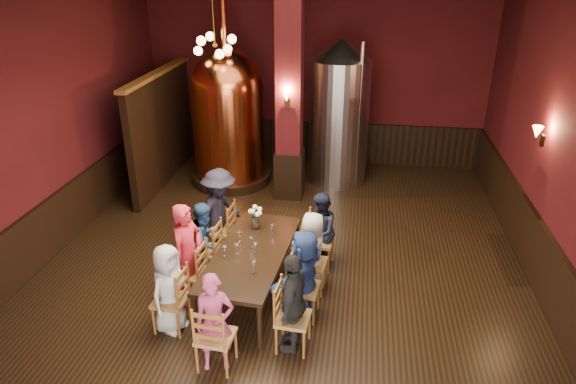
# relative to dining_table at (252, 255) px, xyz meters

# --- Properties ---
(room) EXTENTS (10.00, 10.02, 4.50)m
(room) POSITION_rel_dining_table_xyz_m (0.33, 0.82, 1.56)
(room) COLOR black
(room) RESTS_ON ground
(wainscot_right) EXTENTS (0.08, 9.90, 1.00)m
(wainscot_right) POSITION_rel_dining_table_xyz_m (4.29, 0.82, -0.19)
(wainscot_right) COLOR black
(wainscot_right) RESTS_ON ground
(wainscot_back) EXTENTS (7.90, 0.08, 1.00)m
(wainscot_back) POSITION_rel_dining_table_xyz_m (0.33, 5.78, -0.19)
(wainscot_back) COLOR black
(wainscot_back) RESTS_ON ground
(wainscot_left) EXTENTS (0.08, 9.90, 1.00)m
(wainscot_left) POSITION_rel_dining_table_xyz_m (-3.63, 0.82, -0.19)
(wainscot_left) COLOR black
(wainscot_left) RESTS_ON ground
(column) EXTENTS (0.58, 0.58, 4.50)m
(column) POSITION_rel_dining_table_xyz_m (0.03, 3.62, 1.56)
(column) COLOR #4B1014
(column) RESTS_ON ground
(partition) EXTENTS (0.22, 3.50, 2.40)m
(partition) POSITION_rel_dining_table_xyz_m (-2.87, 4.02, 0.51)
(partition) COLOR black
(partition) RESTS_ON ground
(pendant_cluster) EXTENTS (0.90, 0.90, 1.70)m
(pendant_cluster) POSITION_rel_dining_table_xyz_m (-1.47, 3.72, 2.41)
(pendant_cluster) COLOR #A57226
(pendant_cluster) RESTS_ON room
(sconce_wall) EXTENTS (0.20, 0.20, 0.36)m
(sconce_wall) POSITION_rel_dining_table_xyz_m (4.23, 1.62, 1.51)
(sconce_wall) COLOR black
(sconce_wall) RESTS_ON room
(sconce_column) EXTENTS (0.20, 0.20, 0.36)m
(sconce_column) POSITION_rel_dining_table_xyz_m (0.03, 3.32, 1.51)
(sconce_column) COLOR black
(sconce_column) RESTS_ON column
(dining_table) EXTENTS (1.19, 2.47, 0.75)m
(dining_table) POSITION_rel_dining_table_xyz_m (0.00, 0.00, 0.00)
(dining_table) COLOR black
(dining_table) RESTS_ON ground
(chair_0) EXTENTS (0.50, 0.50, 0.92)m
(chair_0) POSITION_rel_dining_table_xyz_m (-0.93, -0.93, -0.23)
(chair_0) COLOR brown
(chair_0) RESTS_ON ground
(person_0) EXTENTS (0.60, 0.73, 1.29)m
(person_0) POSITION_rel_dining_table_xyz_m (-0.93, -0.93, -0.04)
(person_0) COLOR silver
(person_0) RESTS_ON ground
(chair_1) EXTENTS (0.50, 0.50, 0.92)m
(chair_1) POSITION_rel_dining_table_xyz_m (-0.87, -0.26, -0.23)
(chair_1) COLOR brown
(chair_1) RESTS_ON ground
(person_1) EXTENTS (0.55, 0.66, 1.56)m
(person_1) POSITION_rel_dining_table_xyz_m (-0.87, -0.26, 0.09)
(person_1) COLOR red
(person_1) RESTS_ON ground
(chair_2) EXTENTS (0.50, 0.50, 0.92)m
(chair_2) POSITION_rel_dining_table_xyz_m (-0.82, 0.40, -0.23)
(chair_2) COLOR brown
(chair_2) RESTS_ON ground
(person_2) EXTENTS (0.46, 0.68, 1.27)m
(person_2) POSITION_rel_dining_table_xyz_m (-0.82, 0.40, -0.05)
(person_2) COLOR navy
(person_2) RESTS_ON ground
(chair_3) EXTENTS (0.50, 0.50, 0.92)m
(chair_3) POSITION_rel_dining_table_xyz_m (-0.77, 1.06, -0.23)
(chair_3) COLOR brown
(chair_3) RESTS_ON ground
(person_3) EXTENTS (0.88, 1.15, 1.56)m
(person_3) POSITION_rel_dining_table_xyz_m (-0.77, 1.06, 0.09)
(person_3) COLOR black
(person_3) RESTS_ON ground
(chair_4) EXTENTS (0.50, 0.50, 0.92)m
(chair_4) POSITION_rel_dining_table_xyz_m (0.77, -1.06, -0.23)
(chair_4) COLOR brown
(chair_4) RESTS_ON ground
(person_4) EXTENTS (0.46, 0.86, 1.40)m
(person_4) POSITION_rel_dining_table_xyz_m (0.77, -1.06, 0.01)
(person_4) COLOR black
(person_4) RESTS_ON ground
(chair_5) EXTENTS (0.50, 0.50, 0.92)m
(chair_5) POSITION_rel_dining_table_xyz_m (0.82, -0.40, -0.23)
(chair_5) COLOR brown
(chair_5) RESTS_ON ground
(person_5) EXTENTS (0.84, 1.31, 1.35)m
(person_5) POSITION_rel_dining_table_xyz_m (0.82, -0.40, -0.01)
(person_5) COLOR #2E488C
(person_5) RESTS_ON ground
(chair_6) EXTENTS (0.50, 0.50, 0.92)m
(chair_6) POSITION_rel_dining_table_xyz_m (0.87, 0.26, -0.23)
(chair_6) COLOR brown
(chair_6) RESTS_ON ground
(person_6) EXTENTS (0.61, 0.74, 1.29)m
(person_6) POSITION_rel_dining_table_xyz_m (0.87, 0.26, -0.04)
(person_6) COLOR beige
(person_6) RESTS_ON ground
(chair_7) EXTENTS (0.50, 0.50, 0.92)m
(chair_7) POSITION_rel_dining_table_xyz_m (0.93, 0.93, -0.23)
(chair_7) COLOR brown
(chair_7) RESTS_ON ground
(person_7) EXTENTS (0.34, 0.65, 1.30)m
(person_7) POSITION_rel_dining_table_xyz_m (0.93, 0.93, -0.04)
(person_7) COLOR black
(person_7) RESTS_ON ground
(chair_8) EXTENTS (0.50, 0.50, 0.92)m
(chair_8) POSITION_rel_dining_table_xyz_m (-0.12, -1.55, -0.23)
(chair_8) COLOR brown
(chair_8) RESTS_ON ground
(person_8) EXTENTS (0.55, 0.44, 1.32)m
(person_8) POSITION_rel_dining_table_xyz_m (-0.12, -1.55, -0.03)
(person_8) COLOR #B13B6A
(person_8) RESTS_ON ground
(copper_kettle) EXTENTS (1.78, 1.78, 4.19)m
(copper_kettle) POSITION_rel_dining_table_xyz_m (-1.39, 4.19, 0.84)
(copper_kettle) COLOR black
(copper_kettle) RESTS_ON ground
(steel_vessel) EXTENTS (1.56, 1.56, 3.16)m
(steel_vessel) POSITION_rel_dining_table_xyz_m (0.98, 4.62, 0.89)
(steel_vessel) COLOR #B2B2B7
(steel_vessel) RESTS_ON ground
(rose_vase) EXTENTS (0.23, 0.23, 0.39)m
(rose_vase) POSITION_rel_dining_table_xyz_m (-0.08, 0.69, 0.32)
(rose_vase) COLOR white
(rose_vase) RESTS_ON dining_table
(wine_glass_0) EXTENTS (0.07, 0.07, 0.17)m
(wine_glass_0) POSITION_rel_dining_table_xyz_m (-0.34, -0.21, 0.15)
(wine_glass_0) COLOR white
(wine_glass_0) RESTS_ON dining_table
(wine_glass_1) EXTENTS (0.07, 0.07, 0.17)m
(wine_glass_1) POSITION_rel_dining_table_xyz_m (-0.23, 0.23, 0.15)
(wine_glass_1) COLOR white
(wine_glass_1) RESTS_ON dining_table
(wine_glass_2) EXTENTS (0.07, 0.07, 0.17)m
(wine_glass_2) POSITION_rel_dining_table_xyz_m (0.07, -0.05, 0.15)
(wine_glass_2) COLOR white
(wine_glass_2) RESTS_ON dining_table
(wine_glass_3) EXTENTS (0.07, 0.07, 0.17)m
(wine_glass_3) POSITION_rel_dining_table_xyz_m (0.21, 0.52, 0.15)
(wine_glass_3) COLOR white
(wine_glass_3) RESTS_ON dining_table
(wine_glass_4) EXTENTS (0.07, 0.07, 0.17)m
(wine_glass_4) POSITION_rel_dining_table_xyz_m (0.15, -0.54, 0.15)
(wine_glass_4) COLOR white
(wine_glass_4) RESTS_ON dining_table
(wine_glass_5) EXTENTS (0.07, 0.07, 0.17)m
(wine_glass_5) POSITION_rel_dining_table_xyz_m (-0.02, 0.09, 0.15)
(wine_glass_5) COLOR white
(wine_glass_5) RESTS_ON dining_table
(wine_glass_6) EXTENTS (0.07, 0.07, 0.17)m
(wine_glass_6) POSITION_rel_dining_table_xyz_m (-0.19, -0.12, 0.15)
(wine_glass_6) COLOR white
(wine_glass_6) RESTS_ON dining_table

